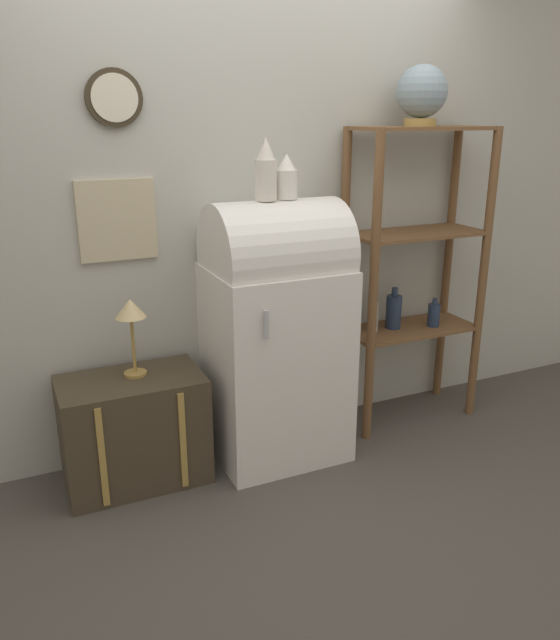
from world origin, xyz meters
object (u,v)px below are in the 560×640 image
object	(u,v)px
globe	(422,93)
desk_lamp	(131,316)
refrigerator	(276,329)
vase_center	(287,178)
suitcase_trunk	(134,430)
vase_left	(266,171)

from	to	relation	value
globe	desk_lamp	size ratio (longest dim) A/B	0.80
refrigerator	vase_center	size ratio (longest dim) A/B	6.39
desk_lamp	suitcase_trunk	bearing A→B (deg)	-136.16
desk_lamp	vase_left	bearing A→B (deg)	-6.50
suitcase_trunk	desk_lamp	xyz separation A→B (m)	(0.03, 0.03, 0.58)
suitcase_trunk	refrigerator	bearing A→B (deg)	-2.67
refrigerator	vase_center	bearing A→B (deg)	5.96
vase_left	desk_lamp	distance (m)	0.93
desk_lamp	vase_center	bearing A→B (deg)	-4.55
refrigerator	desk_lamp	size ratio (longest dim) A/B	3.54
vase_left	vase_center	bearing A→B (deg)	6.85
vase_left	desk_lamp	world-z (taller)	vase_left
vase_left	refrigerator	bearing A→B (deg)	7.80
suitcase_trunk	vase_center	distance (m)	1.44
vase_center	vase_left	bearing A→B (deg)	-173.15
globe	vase_center	distance (m)	0.91
refrigerator	desk_lamp	world-z (taller)	refrigerator
globe	vase_left	world-z (taller)	globe
vase_left	vase_center	world-z (taller)	vase_left
vase_center	desk_lamp	size ratio (longest dim) A/B	0.56
vase_left	globe	bearing A→B (deg)	5.16
suitcase_trunk	vase_center	xyz separation A→B (m)	(0.82, -0.03, 1.19)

